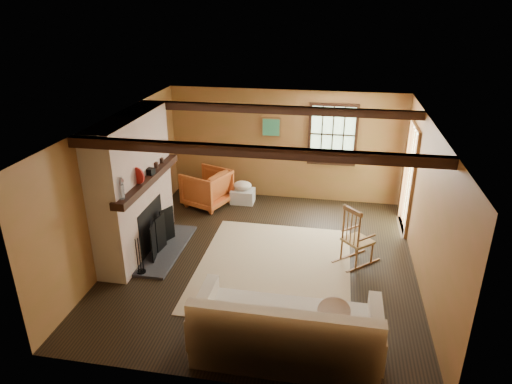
% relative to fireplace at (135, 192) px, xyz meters
% --- Properties ---
extents(ground, '(5.50, 5.50, 0.00)m').
position_rel_fireplace_xyz_m(ground, '(2.23, 0.00, -1.10)').
color(ground, black).
rests_on(ground, ground).
extents(room_envelope, '(5.02, 5.52, 2.44)m').
position_rel_fireplace_xyz_m(room_envelope, '(2.45, 0.26, 0.53)').
color(room_envelope, '#965A35').
rests_on(room_envelope, ground).
extents(fireplace, '(1.02, 2.30, 2.40)m').
position_rel_fireplace_xyz_m(fireplace, '(0.00, 0.00, 0.00)').
color(fireplace, '#A65240').
rests_on(fireplace, ground).
extents(rug, '(2.50, 3.00, 0.01)m').
position_rel_fireplace_xyz_m(rug, '(2.43, -0.20, -1.10)').
color(rug, tan).
rests_on(rug, ground).
extents(rocking_chair, '(0.82, 0.80, 1.04)m').
position_rel_fireplace_xyz_m(rocking_chair, '(3.74, 0.20, -0.66)').
color(rocking_chair, tan).
rests_on(rocking_chair, ground).
extents(sofa, '(2.29, 1.02, 0.93)m').
position_rel_fireplace_xyz_m(sofa, '(2.86, -2.18, -0.77)').
color(sofa, white).
rests_on(sofa, ground).
extents(firewood_pile, '(0.59, 0.11, 0.21)m').
position_rel_fireplace_xyz_m(firewood_pile, '(0.22, 2.50, -1.00)').
color(firewood_pile, brown).
rests_on(firewood_pile, ground).
extents(laundry_basket, '(0.50, 0.38, 0.30)m').
position_rel_fireplace_xyz_m(laundry_basket, '(1.38, 2.28, -0.95)').
color(laundry_basket, silver).
rests_on(laundry_basket, ground).
extents(basket_pillow, '(0.47, 0.43, 0.20)m').
position_rel_fireplace_xyz_m(basket_pillow, '(1.38, 2.28, -0.71)').
color(basket_pillow, white).
rests_on(basket_pillow, laundry_basket).
extents(armchair, '(1.11, 1.10, 0.79)m').
position_rel_fireplace_xyz_m(armchair, '(0.66, 2.02, -0.71)').
color(armchair, '#BF6026').
rests_on(armchair, ground).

